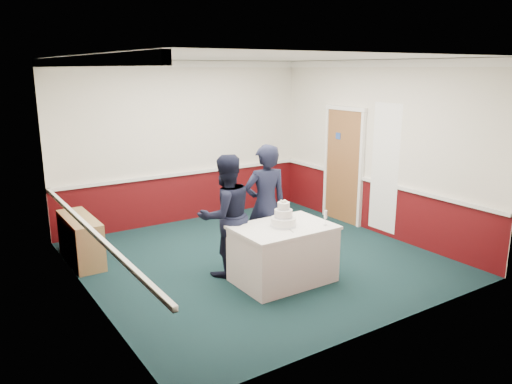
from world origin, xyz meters
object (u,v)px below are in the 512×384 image
champagne_flute (326,215)px  person_woman (265,206)px  person_man (226,216)px  sideboard (81,240)px  cake_table (283,253)px  cake_knife (290,230)px  wedding_cake (283,218)px

champagne_flute → person_woman: person_woman is taller
champagne_flute → person_man: (-1.02, 0.93, -0.07)m
sideboard → cake_table: cake_table is taller
cake_table → cake_knife: 0.44m
sideboard → champagne_flute: bearing=-43.9°
cake_knife → person_man: size_ratio=0.13×
champagne_flute → person_woman: bearing=111.3°
sideboard → wedding_cake: wedding_cake is taller
cake_table → wedding_cake: 0.50m
wedding_cake → champagne_flute: (0.50, -0.28, 0.03)m
wedding_cake → person_man: person_man is taller
sideboard → cake_knife: bearing=-49.4°
cake_table → champagne_flute: size_ratio=6.44×
cake_table → person_man: bearing=128.8°
cake_table → wedding_cake: bearing=90.0°
sideboard → champagne_flute: (2.62, -2.52, 0.58)m
champagne_flute → person_woman: (-0.36, 0.92, -0.02)m
person_man → sideboard: bearing=-44.4°
cake_table → wedding_cake: size_ratio=3.63×
cake_table → wedding_cake: wedding_cake is taller
champagne_flute → person_man: 1.38m
champagne_flute → person_man: bearing=137.8°
sideboard → person_woman: size_ratio=0.66×
sideboard → person_woman: person_woman is taller
person_man → cake_knife: bearing=120.5°
cake_table → person_man: (-0.52, 0.65, 0.46)m
wedding_cake → cake_knife: size_ratio=1.65×
cake_knife → person_man: person_man is taller
cake_knife → champagne_flute: size_ratio=1.07×
sideboard → champagne_flute: size_ratio=5.85×
wedding_cake → person_woman: person_woman is taller
sideboard → cake_table: size_ratio=0.91×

